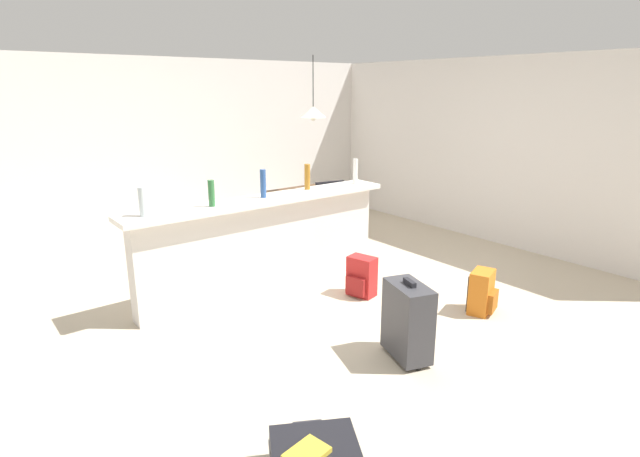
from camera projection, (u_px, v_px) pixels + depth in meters
ground_plane at (324, 294)px, 5.31m from camera, size 13.00×13.00×0.05m
wall_back at (194, 148)px, 7.27m from camera, size 6.60×0.10×2.50m
wall_right at (481, 150)px, 7.00m from camera, size 0.10×6.00×2.50m
partition_half_wall at (265, 247)px, 5.26m from camera, size 2.80×0.20×0.96m
bar_countertop at (264, 200)px, 5.13m from camera, size 2.96×0.40×0.05m
bottle_clear at (143, 202)px, 4.36m from camera, size 0.07×0.07×0.26m
bottle_green at (211, 193)px, 4.73m from camera, size 0.06×0.06×0.25m
bottle_blue at (263, 184)px, 5.10m from camera, size 0.06×0.06×0.29m
bottle_amber at (307, 177)px, 5.51m from camera, size 0.06×0.06×0.28m
bottle_white at (355, 171)px, 5.83m from camera, size 0.06×0.06×0.29m
dining_table at (311, 198)px, 6.81m from camera, size 1.10×0.80×0.74m
dining_chair_near_partition at (333, 214)px, 6.47m from camera, size 0.48×0.48×0.93m
pendant_lamp at (313, 112)px, 6.58m from camera, size 0.34×0.34×0.83m
suitcase_upright_charcoal at (408, 320)px, 3.93m from camera, size 0.36×0.49×0.67m
backpack_orange at (482, 293)px, 4.78m from camera, size 0.32×0.30×0.42m
backpack_red at (361, 277)px, 5.18m from camera, size 0.29×0.32×0.42m
book_stack at (308, 457)px, 2.59m from camera, size 0.25×0.21×0.07m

